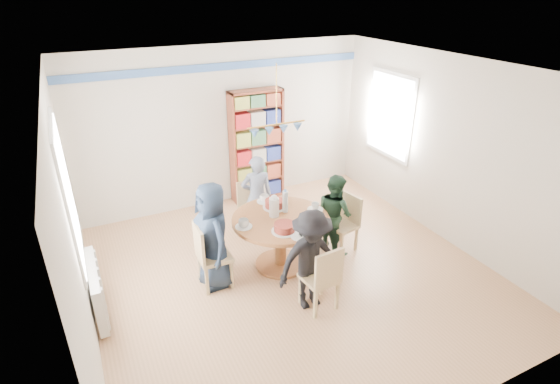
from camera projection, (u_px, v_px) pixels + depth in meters
ground at (293, 273)px, 5.92m from camera, size 5.00×5.00×0.00m
room_shell at (247, 142)px, 5.80m from camera, size 5.00×5.00×5.00m
radiator at (97, 290)px, 5.06m from camera, size 0.12×1.00×0.60m
dining_table at (281, 230)px, 5.85m from camera, size 1.30×1.30×0.75m
chair_left at (208, 253)px, 5.46m from camera, size 0.41×0.41×0.91m
chair_right at (346, 220)px, 6.28m from camera, size 0.44×0.44×0.85m
chair_far at (251, 205)px, 6.70m from camera, size 0.38×0.38×0.84m
chair_near at (323, 276)px, 5.06m from camera, size 0.42×0.42×0.88m
person_left at (213, 236)px, 5.43m from camera, size 0.51×0.73×1.42m
person_right at (335, 213)px, 6.20m from camera, size 0.51×0.62×1.19m
person_far at (257, 196)px, 6.57m from camera, size 0.53×0.40×1.30m
person_near at (311, 260)px, 5.08m from camera, size 0.84×0.49×1.29m
bookshelf at (257, 147)px, 7.58m from camera, size 0.93×0.28×1.96m
tableware at (278, 213)px, 5.74m from camera, size 1.27×1.27×0.33m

